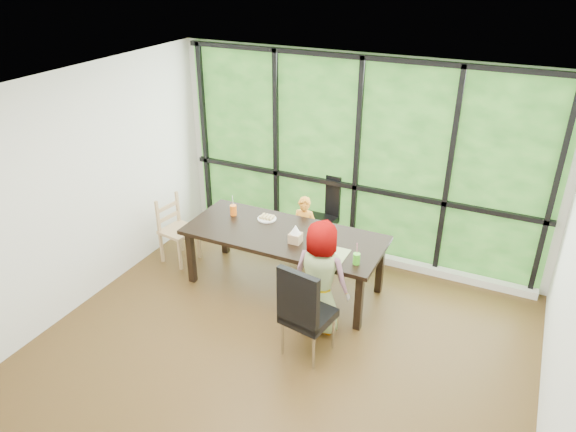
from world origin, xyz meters
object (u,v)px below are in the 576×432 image
object	(u,v)px
dining_table	(284,260)
plate_far	(267,219)
orange_cup	(233,210)
chair_end_beech	(179,230)
tissue_box	(295,238)
plate_near	(327,255)
green_cup	(356,259)
chair_window_leather	(318,215)
child_toddler	(304,232)
chair_interior_leather	(309,309)
child_older	(321,278)

from	to	relation	value
dining_table	plate_far	distance (m)	0.57
orange_cup	chair_end_beech	bearing A→B (deg)	-164.86
orange_cup	dining_table	bearing A→B (deg)	-11.62
chair_end_beech	tissue_box	world-z (taller)	chair_end_beech
plate_near	tissue_box	bearing A→B (deg)	165.83
orange_cup	green_cup	bearing A→B (deg)	-13.75
dining_table	tissue_box	world-z (taller)	tissue_box
chair_window_leather	plate_far	world-z (taller)	chair_window_leather
chair_window_leather	child_toddler	bearing A→B (deg)	-83.28
plate_near	chair_interior_leather	bearing A→B (deg)	-82.22
chair_window_leather	orange_cup	distance (m)	1.21
chair_end_beech	plate_far	bearing A→B (deg)	-68.10
chair_end_beech	plate_far	xyz separation A→B (m)	(1.18, 0.28, 0.31)
chair_window_leather	child_older	xyz separation A→B (m)	(0.68, -1.56, 0.12)
child_older	orange_cup	world-z (taller)	child_older
chair_end_beech	child_older	size ratio (longest dim) A/B	0.69
child_toddler	green_cup	world-z (taller)	child_toddler
chair_window_leather	orange_cup	world-z (taller)	chair_window_leather
plate_far	tissue_box	xyz separation A→B (m)	(0.57, -0.38, 0.05)
chair_end_beech	orange_cup	xyz separation A→B (m)	(0.74, 0.20, 0.37)
tissue_box	orange_cup	bearing A→B (deg)	163.43
chair_window_leather	chair_end_beech	distance (m)	1.87
dining_table	chair_interior_leather	size ratio (longest dim) A/B	2.21
chair_interior_leather	chair_end_beech	world-z (taller)	chair_interior_leather
dining_table	chair_end_beech	distance (m)	1.53
dining_table	chair_interior_leather	xyz separation A→B (m)	(0.75, -0.98, 0.17)
orange_cup	green_cup	world-z (taller)	orange_cup
chair_window_leather	chair_end_beech	size ratio (longest dim) A/B	1.20
chair_interior_leather	child_older	xyz separation A→B (m)	(-0.05, 0.42, 0.12)
plate_near	child_older	bearing A→B (deg)	-79.91
green_cup	chair_end_beech	bearing A→B (deg)	174.60
child_toddler	orange_cup	bearing A→B (deg)	-152.50
tissue_box	chair_window_leather	bearing A→B (deg)	99.46
chair_interior_leather	green_cup	world-z (taller)	chair_interior_leather
child_older	plate_near	world-z (taller)	child_older
chair_end_beech	plate_near	world-z (taller)	chair_end_beech
chair_interior_leather	chair_window_leather	bearing A→B (deg)	-59.89
chair_end_beech	plate_far	distance (m)	1.25
chair_interior_leather	child_toddler	world-z (taller)	chair_interior_leather
child_older	chair_end_beech	bearing A→B (deg)	-9.97
tissue_box	dining_table	bearing A→B (deg)	147.33
chair_end_beech	plate_near	size ratio (longest dim) A/B	4.23
plate_near	chair_window_leather	bearing A→B (deg)	116.67
chair_window_leather	green_cup	size ratio (longest dim) A/B	8.68
chair_window_leather	child_older	distance (m)	1.71
dining_table	child_toddler	bearing A→B (deg)	90.00
child_older	plate_near	size ratio (longest dim) A/B	6.16
dining_table	chair_end_beech	bearing A→B (deg)	-178.64
child_older	tissue_box	xyz separation A→B (m)	(-0.49, 0.42, 0.15)
child_older	plate_far	bearing A→B (deg)	-33.73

